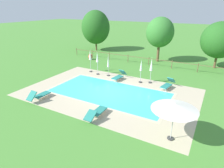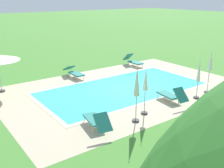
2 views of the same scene
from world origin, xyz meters
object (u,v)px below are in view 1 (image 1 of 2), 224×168
(sun_lounger_north_end, at_px, (39,95))
(tree_far_west, at_px, (220,40))
(sun_lounger_north_mid, at_px, (97,112))
(sun_lounger_north_near_steps, at_px, (119,76))
(sun_lounger_north_far, at_px, (168,84))
(terracotta_urn_near_fence, at_px, (90,57))
(patio_umbrella_open_foreground, at_px, (175,107))
(patio_umbrella_closed_row_mid_west, at_px, (108,63))
(tree_centre, at_px, (96,27))
(patio_umbrella_closed_row_centre, at_px, (97,59))
(patio_umbrella_closed_row_west, at_px, (141,68))
(patio_umbrella_closed_row_mid_east, at_px, (151,66))
(patio_umbrella_closed_row_east, at_px, (90,57))
(tree_west_mid, at_px, (160,32))

(sun_lounger_north_end, xyz_separation_m, tree_far_west, (11.63, 16.28, 2.93))
(sun_lounger_north_mid, distance_m, sun_lounger_north_end, 5.40)
(sun_lounger_north_near_steps, distance_m, sun_lounger_north_far, 4.85)
(terracotta_urn_near_fence, relative_size, tree_far_west, 0.14)
(sun_lounger_north_near_steps, xyz_separation_m, patio_umbrella_open_foreground, (6.83, -6.99, 1.65))
(patio_umbrella_closed_row_mid_west, xyz_separation_m, tree_centre, (-8.29, 10.20, 2.35))
(tree_far_west, bearing_deg, patio_umbrella_closed_row_centre, -140.91)
(patio_umbrella_closed_row_west, distance_m, patio_umbrella_closed_row_mid_east, 0.97)
(sun_lounger_north_far, height_order, patio_umbrella_closed_row_east, patio_umbrella_closed_row_east)
(patio_umbrella_closed_row_west, distance_m, patio_umbrella_closed_row_east, 6.14)
(patio_umbrella_open_foreground, distance_m, tree_centre, 24.32)
(sun_lounger_north_end, xyz_separation_m, patio_umbrella_closed_row_east, (-0.51, 7.76, 1.37))
(terracotta_urn_near_fence, bearing_deg, patio_umbrella_closed_row_mid_east, -23.67)
(sun_lounger_north_near_steps, xyz_separation_m, tree_centre, (-9.82, 10.65, 3.36))
(patio_umbrella_closed_row_mid_east, relative_size, tree_far_west, 0.47)
(sun_lounger_north_near_steps, xyz_separation_m, sun_lounger_north_far, (4.84, 0.16, -0.01))
(tree_centre, bearing_deg, patio_umbrella_closed_row_west, -40.85)
(patio_umbrella_closed_row_mid_east, bearing_deg, patio_umbrella_closed_row_east, 179.92)
(patio_umbrella_closed_row_west, distance_m, patio_umbrella_closed_row_centre, 4.94)
(sun_lounger_north_near_steps, distance_m, patio_umbrella_closed_row_east, 4.22)
(sun_lounger_north_far, bearing_deg, tree_far_west, 69.58)
(patio_umbrella_closed_row_centre, bearing_deg, tree_west_mid, 64.44)
(patio_umbrella_closed_row_west, bearing_deg, patio_umbrella_open_foreground, -57.34)
(tree_centre, bearing_deg, patio_umbrella_closed_row_centre, -55.72)
(sun_lounger_north_end, distance_m, terracotta_urn_near_fence, 12.76)
(sun_lounger_north_end, relative_size, patio_umbrella_closed_row_west, 0.86)
(patio_umbrella_closed_row_west, bearing_deg, sun_lounger_north_end, -127.29)
(sun_lounger_north_far, xyz_separation_m, patio_umbrella_closed_row_east, (-8.78, 0.48, 1.37))
(patio_umbrella_closed_row_east, bearing_deg, sun_lounger_north_end, -86.27)
(terracotta_urn_near_fence, xyz_separation_m, tree_far_west, (15.33, 4.06, 2.91))
(sun_lounger_north_mid, bearing_deg, patio_umbrella_closed_row_mid_east, 81.96)
(patio_umbrella_closed_row_east, bearing_deg, tree_centre, 120.49)
(patio_umbrella_closed_row_east, distance_m, terracotta_urn_near_fence, 5.65)
(patio_umbrella_closed_row_west, height_order, tree_west_mid, tree_west_mid)
(patio_umbrella_closed_row_west, xyz_separation_m, terracotta_urn_near_fence, (-9.32, 4.84, -1.10))
(sun_lounger_north_mid, relative_size, terracotta_urn_near_fence, 2.82)
(sun_lounger_north_near_steps, xyz_separation_m, sun_lounger_north_mid, (1.97, -7.07, -0.03))
(patio_umbrella_closed_row_west, height_order, patio_umbrella_closed_row_centre, patio_umbrella_closed_row_centre)
(patio_umbrella_closed_row_east, xyz_separation_m, tree_far_west, (12.13, 8.52, 1.56))
(patio_umbrella_closed_row_west, relative_size, tree_far_west, 0.42)
(patio_umbrella_open_foreground, xyz_separation_m, tree_centre, (-16.65, 17.63, 1.72))
(patio_umbrella_open_foreground, bearing_deg, sun_lounger_north_mid, -178.98)
(patio_umbrella_closed_row_east, height_order, tree_centre, tree_centre)
(tree_far_west, bearing_deg, patio_umbrella_closed_row_mid_east, -121.08)
(sun_lounger_north_far, distance_m, tree_centre, 18.34)
(sun_lounger_north_far, relative_size, patio_umbrella_closed_row_mid_east, 0.81)
(patio_umbrella_closed_row_west, bearing_deg, sun_lounger_north_far, -2.16)
(patio_umbrella_closed_row_centre, bearing_deg, patio_umbrella_open_foreground, -37.15)
(patio_umbrella_closed_row_mid_east, xyz_separation_m, terracotta_urn_near_fence, (-10.19, 4.47, -1.30))
(patio_umbrella_closed_row_mid_east, bearing_deg, patio_umbrella_closed_row_centre, -176.41)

